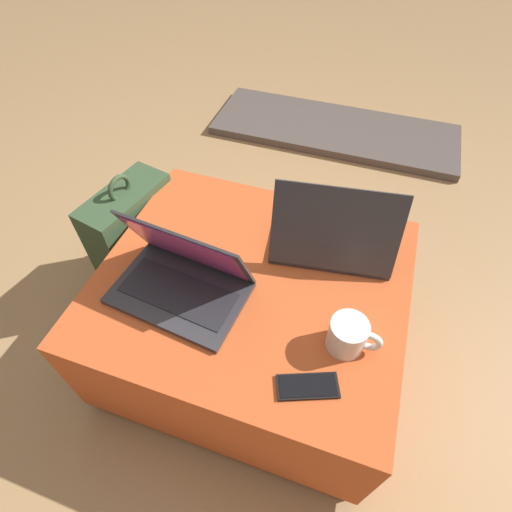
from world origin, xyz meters
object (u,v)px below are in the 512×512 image
at_px(laptop_far, 332,236).
at_px(backpack, 135,240).
at_px(cell_phone, 308,386).
at_px(coffee_mug, 349,336).
at_px(laptop_near, 182,278).

distance_m(laptop_far, backpack, 0.77).
bearing_deg(backpack, cell_phone, 72.34).
bearing_deg(coffee_mug, backpack, 160.24).
bearing_deg(backpack, laptop_near, 65.60).
xyz_separation_m(laptop_near, laptop_far, (0.35, 0.28, 0.00)).
height_order(laptop_far, cell_phone, laptop_far).
relative_size(cell_phone, backpack, 0.30).
bearing_deg(laptop_near, backpack, 149.68).
xyz_separation_m(backpack, coffee_mug, (0.83, -0.30, 0.25)).
relative_size(backpack, coffee_mug, 3.91).
height_order(laptop_near, coffee_mug, laptop_near).
bearing_deg(cell_phone, backpack, 38.77).
bearing_deg(cell_phone, laptop_far, -16.12).
relative_size(cell_phone, coffee_mug, 1.18).
relative_size(laptop_far, cell_phone, 2.42).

